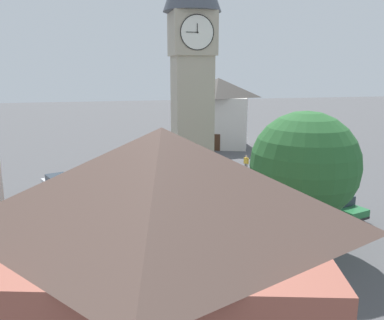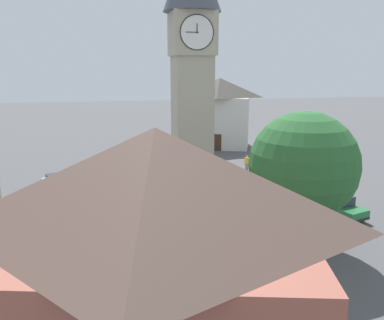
{
  "view_description": "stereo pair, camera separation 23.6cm",
  "coord_description": "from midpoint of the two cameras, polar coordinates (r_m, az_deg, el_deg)",
  "views": [
    {
      "loc": [
        6.73,
        29.26,
        10.14
      ],
      "look_at": [
        0.0,
        0.0,
        3.23
      ],
      "focal_mm": 37.4,
      "sensor_mm": 36.0,
      "label": 1
    },
    {
      "loc": [
        6.5,
        29.31,
        10.14
      ],
      "look_at": [
        0.0,
        0.0,
        3.23
      ],
      "focal_mm": 37.4,
      "sensor_mm": 36.0,
      "label": 2
    }
  ],
  "objects": [
    {
      "name": "clock_tower",
      "position": [
        30.06,
        -0.23,
        15.89
      ],
      "size": [
        4.16,
        4.16,
        20.0
      ],
      "color": "gray",
      "rests_on": "ground"
    },
    {
      "name": "car_green_alley",
      "position": [
        36.64,
        -11.23,
        -2.12
      ],
      "size": [
        2.3,
        4.34,
        1.53
      ],
      "color": "#236B38",
      "rests_on": "ground"
    },
    {
      "name": "car_white_side",
      "position": [
        35.0,
        -18.74,
        -3.28
      ],
      "size": [
        3.11,
        4.46,
        1.53
      ],
      "color": "silver",
      "rests_on": "ground"
    },
    {
      "name": "car_silver_kerb",
      "position": [
        43.25,
        -9.48,
        0.26
      ],
      "size": [
        2.93,
        4.45,
        1.53
      ],
      "color": "red",
      "rests_on": "ground"
    },
    {
      "name": "building_corner_back",
      "position": [
        52.39,
        3.6,
        6.81
      ],
      "size": [
        9.42,
        8.15,
        8.93
      ],
      "color": "beige",
      "rests_on": "ground"
    },
    {
      "name": "car_blue_kerb",
      "position": [
        29.96,
        19.69,
        -6.06
      ],
      "size": [
        2.79,
        4.44,
        1.53
      ],
      "color": "#236B38",
      "rests_on": "ground"
    },
    {
      "name": "building_shop_left",
      "position": [
        11.13,
        -4.61,
        -17.72
      ],
      "size": [
        9.43,
        8.09,
        8.75
      ],
      "color": "#995142",
      "rests_on": "ground"
    },
    {
      "name": "tree",
      "position": [
        22.88,
        15.44,
        -0.78
      ],
      "size": [
        6.04,
        6.04,
        7.92
      ],
      "color": "brown",
      "rests_on": "ground"
    },
    {
      "name": "ground_plane",
      "position": [
        31.68,
        -0.21,
        -5.7
      ],
      "size": [
        200.0,
        200.0,
        0.0
      ],
      "primitive_type": "plane",
      "color": "#4C4C4F"
    },
    {
      "name": "car_black_far",
      "position": [
        28.45,
        -11.91,
        -6.57
      ],
      "size": [
        4.46,
        3.03,
        1.53
      ],
      "color": "#236B38",
      "rests_on": "ground"
    },
    {
      "name": "lamp_post",
      "position": [
        22.22,
        0.34,
        -4.54
      ],
      "size": [
        0.36,
        0.36,
        5.18
      ],
      "color": "black",
      "rests_on": "ground"
    },
    {
      "name": "pedestrian",
      "position": [
        40.35,
        7.57,
        -0.23
      ],
      "size": [
        0.41,
        0.44,
        1.69
      ],
      "color": "#706656",
      "rests_on": "ground"
    },
    {
      "name": "car_red_corner",
      "position": [
        27.46,
        -22.91,
        -8.07
      ],
      "size": [
        4.28,
        2.13,
        1.53
      ],
      "color": "red",
      "rests_on": "ground"
    }
  ]
}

